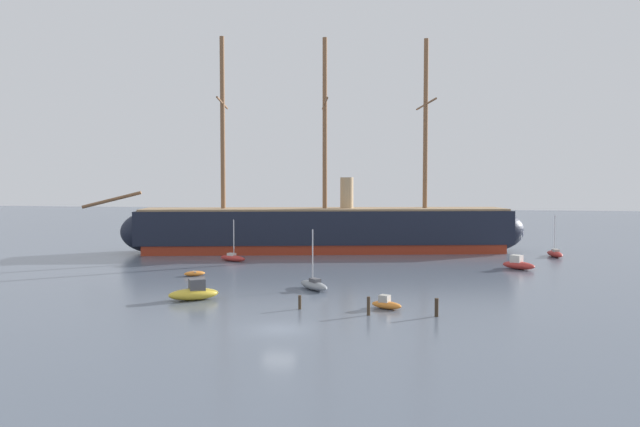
% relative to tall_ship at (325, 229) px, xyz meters
% --- Properties ---
extents(ground_plane, '(400.00, 400.00, 0.00)m').
position_rel_tall_ship_xyz_m(ground_plane, '(5.36, -50.69, -3.69)').
color(ground_plane, slate).
extents(tall_ship, '(69.42, 22.17, 33.85)m').
position_rel_tall_ship_xyz_m(tall_ship, '(0.00, 0.00, 0.00)').
color(tall_ship, maroon).
rests_on(tall_ship, ground).
extents(motorboat_foreground_left, '(5.09, 4.17, 2.00)m').
position_rel_tall_ship_xyz_m(motorboat_foreground_left, '(-5.48, -40.89, -2.99)').
color(motorboat_foreground_left, gold).
rests_on(motorboat_foreground_left, ground).
extents(motorboat_foreground_right, '(3.13, 2.24, 1.21)m').
position_rel_tall_ship_xyz_m(motorboat_foreground_right, '(12.88, -41.59, -3.26)').
color(motorboat_foreground_right, orange).
rests_on(motorboat_foreground_right, ground).
extents(sailboat_near_centre, '(4.30, 4.58, 6.30)m').
position_rel_tall_ship_xyz_m(sailboat_near_centre, '(4.75, -33.53, -3.16)').
color(sailboat_near_centre, gray).
rests_on(sailboat_near_centre, ground).
extents(dinghy_mid_left, '(2.70, 2.30, 0.59)m').
position_rel_tall_ship_xyz_m(dinghy_mid_left, '(-11.05, -27.09, -3.39)').
color(dinghy_mid_left, orange).
rests_on(dinghy_mid_left, ground).
extents(sailboat_alongside_bow, '(4.68, 3.18, 5.91)m').
position_rel_tall_ship_xyz_m(sailboat_alongside_bow, '(-10.85, -13.53, -3.19)').
color(sailboat_alongside_bow, '#B22D28').
rests_on(sailboat_alongside_bow, ground).
extents(motorboat_alongside_stern, '(4.58, 3.86, 1.81)m').
position_rel_tall_ship_xyz_m(motorboat_alongside_stern, '(27.80, -14.30, -3.05)').
color(motorboat_alongside_stern, '#B22D28').
rests_on(motorboat_alongside_stern, ground).
extents(dinghy_far_left, '(2.41, 2.96, 0.64)m').
position_rel_tall_ship_xyz_m(dinghy_far_left, '(-21.33, 1.86, -3.36)').
color(dinghy_far_left, '#7FB2D6').
rests_on(dinghy_far_left, ground).
extents(sailboat_far_right, '(2.31, 4.93, 6.18)m').
position_rel_tall_ship_xyz_m(sailboat_far_right, '(34.94, -0.13, -3.17)').
color(sailboat_far_right, '#B22D28').
rests_on(sailboat_far_right, ground).
extents(mooring_piling_nearest, '(0.28, 0.28, 1.24)m').
position_rel_tall_ship_xyz_m(mooring_piling_nearest, '(5.35, -43.17, -3.07)').
color(mooring_piling_nearest, '#423323').
rests_on(mooring_piling_nearest, ground).
extents(mooring_piling_left_pair, '(0.30, 0.30, 1.59)m').
position_rel_tall_ship_xyz_m(mooring_piling_left_pair, '(11.61, -44.55, -2.89)').
color(mooring_piling_left_pair, '#423323').
rests_on(mooring_piling_left_pair, ground).
extents(mooring_piling_right_pair, '(0.32, 0.32, 1.55)m').
position_rel_tall_ship_xyz_m(mooring_piling_right_pair, '(17.26, -44.00, -2.91)').
color(mooring_piling_right_pair, '#382B1E').
rests_on(mooring_piling_right_pair, ground).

